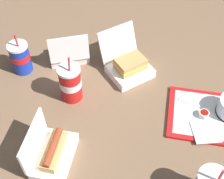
{
  "coord_description": "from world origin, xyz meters",
  "views": [
    {
      "loc": [
        -0.03,
        -0.81,
        1.0
      ],
      "look_at": [
        -0.03,
        0.04,
        0.05
      ],
      "focal_mm": 50.0,
      "sensor_mm": 36.0,
      "label": 1
    }
  ],
  "objects_px": {
    "clamshell_hotdog_right": "(52,153)",
    "clamshell_sandwich_left": "(129,66)",
    "soda_cup_front": "(20,57)",
    "plastic_fork": "(192,103)",
    "clamshell_hotdog_corner": "(69,52)",
    "soda_cup_right": "(70,83)",
    "ketchup_cup": "(204,114)",
    "food_tray": "(215,117)"
  },
  "relations": [
    {
      "from": "clamshell_hotdog_right",
      "to": "clamshell_sandwich_left",
      "type": "distance_m",
      "value": 0.52
    },
    {
      "from": "soda_cup_front",
      "to": "soda_cup_right",
      "type": "bearing_deg",
      "value": -33.96
    },
    {
      "from": "food_tray",
      "to": "soda_cup_right",
      "type": "relative_size",
      "value": 1.85
    },
    {
      "from": "plastic_fork",
      "to": "clamshell_hotdog_corner",
      "type": "distance_m",
      "value": 0.6
    },
    {
      "from": "ketchup_cup",
      "to": "clamshell_hotdog_corner",
      "type": "xyz_separation_m",
      "value": [
        -0.56,
        0.35,
        0.01
      ]
    },
    {
      "from": "clamshell_sandwich_left",
      "to": "soda_cup_right",
      "type": "xyz_separation_m",
      "value": [
        -0.24,
        -0.14,
        0.04
      ]
    },
    {
      "from": "clamshell_hotdog_right",
      "to": "soda_cup_right",
      "type": "height_order",
      "value": "soda_cup_right"
    },
    {
      "from": "ketchup_cup",
      "to": "clamshell_hotdog_right",
      "type": "bearing_deg",
      "value": -162.09
    },
    {
      "from": "ketchup_cup",
      "to": "soda_cup_right",
      "type": "height_order",
      "value": "soda_cup_right"
    },
    {
      "from": "soda_cup_front",
      "to": "clamshell_sandwich_left",
      "type": "bearing_deg",
      "value": -2.2
    },
    {
      "from": "plastic_fork",
      "to": "clamshell_hotdog_right",
      "type": "bearing_deg",
      "value": -128.47
    },
    {
      "from": "plastic_fork",
      "to": "clamshell_hotdog_corner",
      "type": "relative_size",
      "value": 0.55
    },
    {
      "from": "clamshell_hotdog_right",
      "to": "soda_cup_front",
      "type": "relative_size",
      "value": 1.07
    },
    {
      "from": "food_tray",
      "to": "soda_cup_right",
      "type": "distance_m",
      "value": 0.59
    },
    {
      "from": "clamshell_sandwich_left",
      "to": "soda_cup_right",
      "type": "bearing_deg",
      "value": -149.62
    },
    {
      "from": "food_tray",
      "to": "plastic_fork",
      "type": "height_order",
      "value": "plastic_fork"
    },
    {
      "from": "food_tray",
      "to": "clamshell_hotdog_right",
      "type": "distance_m",
      "value": 0.65
    },
    {
      "from": "clamshell_hotdog_right",
      "to": "clamshell_sandwich_left",
      "type": "height_order",
      "value": "clamshell_sandwich_left"
    },
    {
      "from": "ketchup_cup",
      "to": "clamshell_sandwich_left",
      "type": "relative_size",
      "value": 0.15
    },
    {
      "from": "plastic_fork",
      "to": "clamshell_hotdog_corner",
      "type": "bearing_deg",
      "value": 178.66
    },
    {
      "from": "clamshell_sandwich_left",
      "to": "soda_cup_right",
      "type": "height_order",
      "value": "soda_cup_right"
    },
    {
      "from": "plastic_fork",
      "to": "clamshell_sandwich_left",
      "type": "distance_m",
      "value": 0.32
    },
    {
      "from": "plastic_fork",
      "to": "food_tray",
      "type": "bearing_deg",
      "value": -10.33
    },
    {
      "from": "clamshell_hotdog_right",
      "to": "soda_cup_right",
      "type": "distance_m",
      "value": 0.3
    },
    {
      "from": "clamshell_hotdog_corner",
      "to": "soda_cup_right",
      "type": "xyz_separation_m",
      "value": [
        0.03,
        -0.23,
        0.04
      ]
    },
    {
      "from": "clamshell_sandwich_left",
      "to": "soda_cup_right",
      "type": "distance_m",
      "value": 0.28
    },
    {
      "from": "food_tray",
      "to": "plastic_fork",
      "type": "distance_m",
      "value": 0.1
    },
    {
      "from": "food_tray",
      "to": "plastic_fork",
      "type": "bearing_deg",
      "value": 142.91
    },
    {
      "from": "clamshell_hotdog_corner",
      "to": "clamshell_sandwich_left",
      "type": "bearing_deg",
      "value": -18.66
    },
    {
      "from": "plastic_fork",
      "to": "clamshell_hotdog_right",
      "type": "relative_size",
      "value": 0.5
    },
    {
      "from": "food_tray",
      "to": "clamshell_hotdog_corner",
      "type": "bearing_deg",
      "value": 150.58
    },
    {
      "from": "clamshell_hotdog_corner",
      "to": "soda_cup_right",
      "type": "bearing_deg",
      "value": -81.79
    },
    {
      "from": "clamshell_sandwich_left",
      "to": "soda_cup_front",
      "type": "relative_size",
      "value": 1.34
    },
    {
      "from": "ketchup_cup",
      "to": "plastic_fork",
      "type": "xyz_separation_m",
      "value": [
        -0.03,
        0.06,
        -0.01
      ]
    },
    {
      "from": "clamshell_hotdog_right",
      "to": "soda_cup_front",
      "type": "bearing_deg",
      "value": 113.26
    },
    {
      "from": "ketchup_cup",
      "to": "clamshell_sandwich_left",
      "type": "xyz_separation_m",
      "value": [
        -0.29,
        0.25,
        0.02
      ]
    },
    {
      "from": "plastic_fork",
      "to": "clamshell_sandwich_left",
      "type": "height_order",
      "value": "clamshell_sandwich_left"
    },
    {
      "from": "ketchup_cup",
      "to": "clamshell_hotdog_corner",
      "type": "distance_m",
      "value": 0.66
    },
    {
      "from": "soda_cup_front",
      "to": "clamshell_hotdog_right",
      "type": "bearing_deg",
      "value": -66.74
    },
    {
      "from": "clamshell_hotdog_right",
      "to": "ketchup_cup",
      "type": "bearing_deg",
      "value": 17.91
    },
    {
      "from": "clamshell_sandwich_left",
      "to": "soda_cup_right",
      "type": "relative_size",
      "value": 1.23
    },
    {
      "from": "clamshell_sandwich_left",
      "to": "soda_cup_front",
      "type": "height_order",
      "value": "soda_cup_front"
    }
  ]
}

